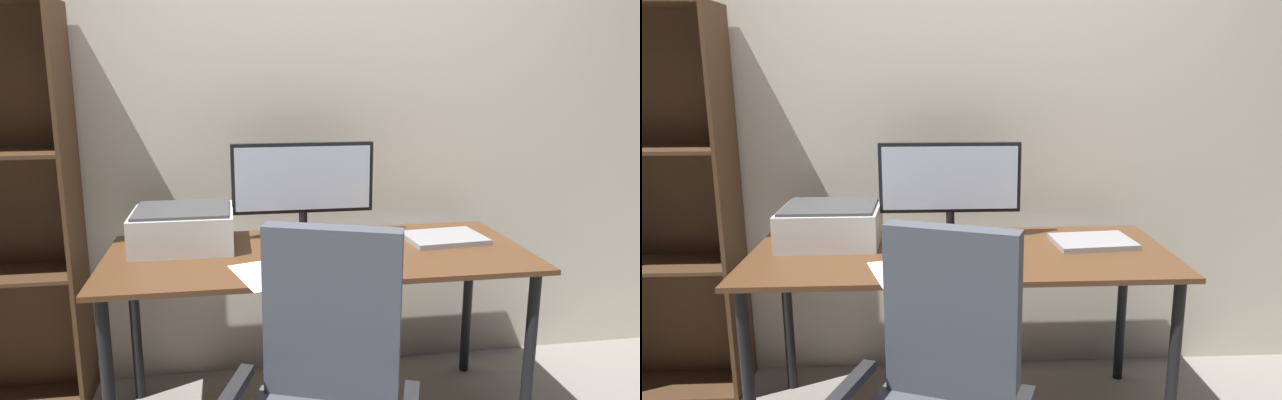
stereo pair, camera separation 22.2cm
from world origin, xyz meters
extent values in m
cube|color=beige|center=(0.00, 0.52, 1.30)|extent=(6.40, 0.10, 2.60)
cube|color=#56351E|center=(0.00, 0.00, 0.73)|extent=(1.66, 0.70, 0.02)
cylinder|color=black|center=(-0.77, -0.29, 0.36)|extent=(0.04, 0.04, 0.72)
cylinder|color=black|center=(0.77, -0.29, 0.36)|extent=(0.04, 0.04, 0.72)
cylinder|color=black|center=(-0.77, 0.29, 0.36)|extent=(0.04, 0.04, 0.72)
cylinder|color=black|center=(0.77, 0.29, 0.36)|extent=(0.04, 0.04, 0.72)
cylinder|color=black|center=(-0.03, 0.21, 0.75)|extent=(0.20, 0.20, 0.01)
cylinder|color=black|center=(-0.03, 0.21, 0.80)|extent=(0.04, 0.04, 0.10)
cube|color=black|center=(-0.03, 0.21, 1.00)|extent=(0.60, 0.03, 0.30)
cube|color=silver|center=(-0.03, 0.20, 1.00)|extent=(0.57, 0.01, 0.27)
cube|color=black|center=(-0.07, -0.19, 0.75)|extent=(0.29, 0.12, 0.02)
cube|color=black|center=(0.17, -0.21, 0.76)|extent=(0.07, 0.10, 0.03)
cylinder|color=black|center=(0.01, -0.02, 0.79)|extent=(0.08, 0.08, 0.09)
cube|color=black|center=(0.06, -0.02, 0.79)|extent=(0.02, 0.01, 0.05)
cube|color=#99999E|center=(0.55, 0.07, 0.75)|extent=(0.34, 0.26, 0.02)
cube|color=silver|center=(-0.53, 0.15, 0.81)|extent=(0.40, 0.34, 0.15)
cube|color=#424244|center=(-0.53, 0.15, 0.90)|extent=(0.37, 0.31, 0.01)
cube|color=white|center=(-0.21, -0.23, 0.74)|extent=(0.29, 0.34, 0.00)
cube|color=#474C56|center=(-0.06, -0.62, 0.75)|extent=(0.40, 0.20, 0.52)
cube|color=#232326|center=(-0.35, -0.72, 0.58)|extent=(0.13, 0.26, 0.03)
cube|color=#4C331E|center=(-0.99, 0.31, 0.86)|extent=(0.02, 0.28, 1.72)
cube|color=#4C331E|center=(-1.30, 0.45, 0.86)|extent=(0.65, 0.01, 1.72)
cube|color=#4C331E|center=(-1.30, 0.31, 0.01)|extent=(0.61, 0.26, 0.02)
cube|color=#4C331E|center=(-1.30, 0.31, 0.60)|extent=(0.61, 0.26, 0.02)
cube|color=#4C331E|center=(-1.30, 0.31, 1.12)|extent=(0.61, 0.26, 0.02)
camera|label=1|loc=(-0.33, -2.15, 1.44)|focal=32.24mm
camera|label=2|loc=(-0.11, -2.18, 1.44)|focal=32.24mm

